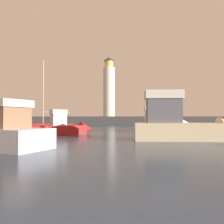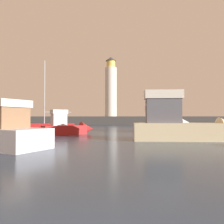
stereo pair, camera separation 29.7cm
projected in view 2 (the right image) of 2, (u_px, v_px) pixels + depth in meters
The scene contains 7 objects.
ground_plane at pixel (125, 131), 31.25m from camera, with size 220.00×220.00×0.00m, color #2D3D51.
breakwater at pixel (127, 120), 60.46m from camera, with size 67.14×6.78×2.07m, color #423F3D.
lighthouse at pixel (111, 88), 60.97m from camera, with size 3.04×3.04×15.69m.
motorboat_0 at pixel (187, 125), 18.56m from camera, with size 8.83×2.36×4.35m.
motorboat_2 at pixel (70, 127), 25.11m from camera, with size 5.57×4.71×2.91m.
motorboat_3 at pixel (168, 124), 29.05m from camera, with size 7.31×2.17×3.64m.
sailboat_moored at pixel (49, 126), 34.55m from camera, with size 7.37×4.48×10.34m.
Camera 2 is at (0.54, -2.07, 1.87)m, focal length 37.15 mm.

